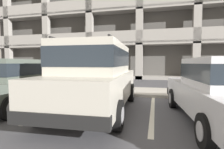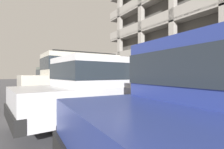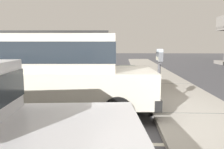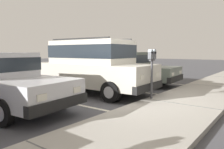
{
  "view_description": "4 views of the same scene",
  "coord_description": "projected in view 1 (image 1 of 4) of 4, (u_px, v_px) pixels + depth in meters",
  "views": [
    {
      "loc": [
        1.51,
        -7.05,
        1.43
      ],
      "look_at": [
        0.02,
        -1.05,
        1.02
      ],
      "focal_mm": 28.0,
      "sensor_mm": 36.0,
      "label": 1
    },
    {
      "loc": [
        6.8,
        -4.69,
        1.17
      ],
      "look_at": [
        0.13,
        -0.84,
        1.15
      ],
      "focal_mm": 28.0,
      "sensor_mm": 36.0,
      "label": 2
    },
    {
      "loc": [
        5.1,
        -0.54,
        1.74
      ],
      "look_at": [
        0.14,
        -0.77,
        1.06
      ],
      "focal_mm": 35.0,
      "sensor_mm": 36.0,
      "label": 3
    },
    {
      "loc": [
        5.87,
        3.39,
        1.56
      ],
      "look_at": [
        0.03,
        -1.03,
        0.79
      ],
      "focal_mm": 35.0,
      "sensor_mm": 36.0,
      "label": 4
    }
  ],
  "objects": [
    {
      "name": "ground_plane",
      "position": [
        118.0,
        98.0,
        7.29
      ],
      "size": [
        80.0,
        80.0,
        0.1
      ],
      "color": "#4C4C51"
    },
    {
      "name": "sidewalk",
      "position": [
        123.0,
        91.0,
        8.54
      ],
      "size": [
        40.0,
        2.2,
        0.12
      ],
      "color": "#ADA89E",
      "rests_on": "ground_plane"
    },
    {
      "name": "parking_stall_lines",
      "position": [
        153.0,
        107.0,
        5.58
      ],
      "size": [
        11.72,
        4.8,
        0.01
      ],
      "color": "silver",
      "rests_on": "ground_plane"
    },
    {
      "name": "silver_suv",
      "position": [
        96.0,
        74.0,
        5.19
      ],
      "size": [
        2.16,
        4.85,
        2.03
      ],
      "rotation": [
        0.0,
        0.0,
        0.04
      ],
      "color": "beige",
      "rests_on": "ground_plane"
    },
    {
      "name": "red_sedan",
      "position": [
        15.0,
        81.0,
        5.73
      ],
      "size": [
        2.04,
        4.58,
        1.54
      ],
      "rotation": [
        0.0,
        0.0,
        0.06
      ],
      "color": "#5B665B",
      "rests_on": "ground_plane"
    },
    {
      "name": "dark_hatchback",
      "position": [
        224.0,
        90.0,
        3.96
      ],
      "size": [
        2.16,
        4.63,
        1.54
      ],
      "rotation": [
        0.0,
        0.0,
        0.1
      ],
      "color": "silver",
      "rests_on": "ground_plane"
    },
    {
      "name": "parking_meter_near",
      "position": [
        116.0,
        67.0,
        7.58
      ],
      "size": [
        0.35,
        0.12,
        1.52
      ],
      "color": "#47474C",
      "rests_on": "sidewalk"
    },
    {
      "name": "parking_garage",
      "position": [
        144.0,
        9.0,
        19.88
      ],
      "size": [
        32.0,
        10.0,
        16.25
      ],
      "color": "#54514D",
      "rests_on": "ground_plane"
    }
  ]
}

